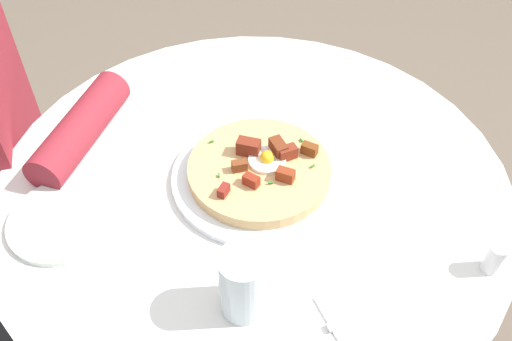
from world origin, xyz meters
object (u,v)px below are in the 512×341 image
(person_seated, at_px, (0,195))
(water_glass, at_px, (243,283))
(pizza_plate, at_px, (259,177))
(breakfast_pizza, at_px, (260,169))
(dining_table, at_px, (253,240))
(knife, at_px, (384,305))
(fork, at_px, (399,327))
(bread_plate, at_px, (63,220))
(salt_shaker, at_px, (495,258))

(person_seated, bearing_deg, water_glass, 37.98)
(pizza_plate, xyz_separation_m, breakfast_pizza, (-0.00, 0.00, 0.02))
(dining_table, distance_m, knife, 0.36)
(pizza_plate, relative_size, water_glass, 2.70)
(person_seated, height_order, pizza_plate, person_seated)
(pizza_plate, relative_size, fork, 1.67)
(fork, bearing_deg, breakfast_pizza, 100.18)
(bread_plate, bearing_deg, fork, 54.50)
(breakfast_pizza, bearing_deg, bread_plate, -88.37)
(fork, bearing_deg, water_glass, 146.50)
(knife, bearing_deg, water_glass, 155.23)
(person_seated, relative_size, breakfast_pizza, 4.67)
(breakfast_pizza, bearing_deg, water_glass, -20.72)
(salt_shaker, bearing_deg, water_glass, -95.63)
(breakfast_pizza, relative_size, water_glass, 2.19)
(pizza_plate, bearing_deg, fork, 18.78)
(fork, distance_m, water_glass, 0.22)
(breakfast_pizza, bearing_deg, fork, 18.51)
(bread_plate, height_order, water_glass, water_glass)
(dining_table, bearing_deg, person_seated, -122.14)
(bread_plate, bearing_deg, water_glass, 47.74)
(bread_plate, height_order, salt_shaker, salt_shaker)
(fork, xyz_separation_m, salt_shaker, (-0.06, 0.17, 0.02))
(person_seated, height_order, fork, person_seated)
(pizza_plate, bearing_deg, knife, 20.01)
(dining_table, bearing_deg, breakfast_pizza, 64.53)
(dining_table, height_order, breakfast_pizza, breakfast_pizza)
(breakfast_pizza, relative_size, bread_plate, 1.39)
(bread_plate, xyz_separation_m, water_glass, (0.22, 0.24, 0.05))
(person_seated, distance_m, water_glass, 0.77)
(water_glass, bearing_deg, fork, 64.83)
(pizza_plate, height_order, knife, pizza_plate)
(dining_table, distance_m, water_glass, 0.34)
(pizza_plate, height_order, salt_shaker, salt_shaker)
(bread_plate, bearing_deg, dining_table, 92.67)
(pizza_plate, distance_m, knife, 0.30)
(knife, bearing_deg, breakfast_pizza, 101.37)
(breakfast_pizza, bearing_deg, salt_shaker, 46.64)
(knife, height_order, salt_shaker, salt_shaker)
(bread_plate, distance_m, salt_shaker, 0.67)
(fork, height_order, water_glass, water_glass)
(person_seated, distance_m, salt_shaker, 1.04)
(breakfast_pizza, bearing_deg, pizza_plate, -74.94)
(fork, xyz_separation_m, knife, (-0.04, -0.01, 0.00))
(bread_plate, height_order, knife, bread_plate)
(bread_plate, xyz_separation_m, fork, (0.31, 0.44, 0.00))
(person_seated, bearing_deg, dining_table, 57.86)
(pizza_plate, height_order, fork, pizza_plate)
(pizza_plate, bearing_deg, bread_plate, -88.43)
(person_seated, relative_size, pizza_plate, 3.78)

